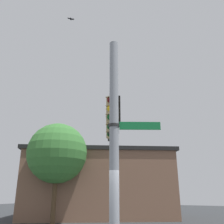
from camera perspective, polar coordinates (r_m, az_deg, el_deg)
name	(u,v)px	position (r m, az deg, el deg)	size (l,w,h in m)	color
signal_pole	(114,145)	(6.57, 0.49, -7.68)	(0.26, 0.26, 6.35)	gray
mast_arm	(112,98)	(10.49, -0.05, 3.28)	(0.21, 0.21, 6.57)	gray
traffic_light_nearest_pole	(112,109)	(9.45, -0.02, 0.59)	(0.54, 0.49, 1.31)	black
traffic_light_mid_inner	(111,120)	(10.77, -0.17, -1.84)	(0.54, 0.49, 1.31)	black
traffic_light_mid_outer	(111,128)	(12.11, -0.28, -3.74)	(0.54, 0.49, 1.31)	black
street_name_sign	(128,126)	(6.71, 3.71, -3.25)	(1.27, 0.81, 0.22)	#147238
bird_flying	(71,19)	(12.29, -9.65, 20.75)	(0.29, 0.20, 0.10)	black
storefront_building	(99,184)	(21.69, -3.13, -16.46)	(13.87, 12.36, 5.42)	brown
tree_by_storefront	(57,153)	(18.13, -12.73, -9.40)	(4.27, 4.27, 6.83)	#4C3823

